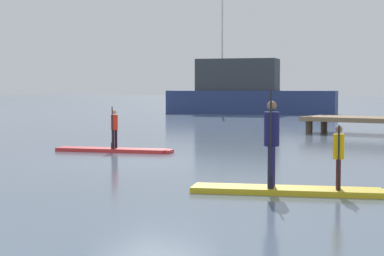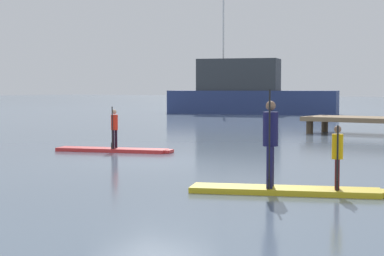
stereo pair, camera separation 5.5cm
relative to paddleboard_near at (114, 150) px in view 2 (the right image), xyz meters
name	(u,v)px [view 2 (the right image)]	position (x,y,z in m)	size (l,w,h in m)	color
ground_plane	(154,161)	(2.55, -1.41, -0.05)	(240.00, 240.00, 0.00)	slate
paddleboard_near	(114,150)	(0.00, 0.00, 0.00)	(3.47, 1.71, 0.10)	red
paddler_child_solo	(114,127)	(0.01, -0.01, 0.69)	(0.25, 0.38, 1.22)	black
paddleboard_far	(288,190)	(7.68, -4.20, 0.00)	(3.45, 1.94, 0.10)	gold
paddler_adult	(270,138)	(7.39, -4.33, 0.93)	(0.36, 0.46, 1.73)	#19194C
paddler_child_front	(337,154)	(8.46, -3.88, 0.67)	(0.26, 0.37, 1.12)	#4C1419
fishing_boat_white_large	(248,92)	(-10.88, 26.99, 1.47)	(12.18, 6.30, 9.08)	navy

